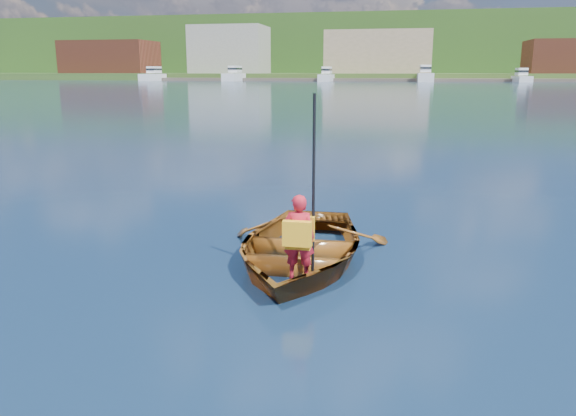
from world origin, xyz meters
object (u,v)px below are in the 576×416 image
Objects in this scene: rowboat at (299,247)px; dock at (429,80)px; marina_yachts at (392,76)px; child_paddler at (299,235)px.

dock reaches higher than rowboat.
dock is at bearing 26.71° from marina_yachts.
dock is at bearing 86.89° from child_paddler.
child_paddler is at bearing -79.81° from rowboat.
marina_yachts is (-1.12, 142.65, 1.20)m from rowboat.
rowboat is 147.57m from dock.
child_paddler is at bearing -93.11° from dock.
rowboat is 0.02× the size of dock.
rowboat is at bearing -93.19° from dock.
marina_yachts reaches higher than rowboat.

